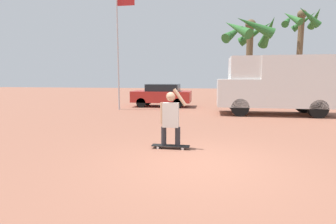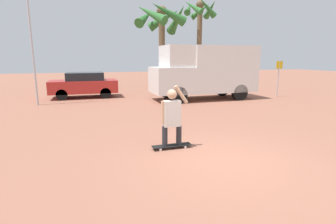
# 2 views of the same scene
# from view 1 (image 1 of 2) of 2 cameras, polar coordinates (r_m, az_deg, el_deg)

# --- Properties ---
(ground_plane) EXTENTS (80.00, 80.00, 0.00)m
(ground_plane) POSITION_cam_1_polar(r_m,az_deg,el_deg) (5.96, 7.13, -11.27)
(ground_plane) COLOR #935B47
(skateboard) EXTENTS (1.03, 0.24, 0.09)m
(skateboard) POSITION_cam_1_polar(r_m,az_deg,el_deg) (7.15, 0.59, -7.39)
(skateboard) COLOR black
(skateboard) RESTS_ON ground_plane
(person_skateboarder) EXTENTS (0.71, 0.24, 1.55)m
(person_skateboarder) POSITION_cam_1_polar(r_m,az_deg,el_deg) (6.98, 0.59, -0.81)
(person_skateboarder) COLOR #28282D
(person_skateboarder) RESTS_ON skateboard
(camper_van) EXTENTS (5.76, 2.24, 2.95)m
(camper_van) POSITION_cam_1_polar(r_m,az_deg,el_deg) (14.58, 22.72, 5.82)
(camper_van) COLOR black
(camper_van) RESTS_ON ground_plane
(parked_car_red) EXTENTS (3.80, 1.82, 1.47)m
(parked_car_red) POSITION_cam_1_polar(r_m,az_deg,el_deg) (17.24, -1.31, 3.78)
(parked_car_red) COLOR black
(parked_car_red) RESTS_ON ground_plane
(palm_tree_near_van) EXTENTS (3.19, 3.21, 7.55)m
(palm_tree_near_van) POSITION_cam_1_polar(r_m,az_deg,el_deg) (25.23, 26.97, 15.76)
(palm_tree_near_van) COLOR brown
(palm_tree_near_van) RESTS_ON ground_plane
(palm_tree_center_background) EXTENTS (4.20, 4.35, 6.49)m
(palm_tree_center_background) POSITION_cam_1_polar(r_m,az_deg,el_deg) (21.57, 17.38, 15.75)
(palm_tree_center_background) COLOR brown
(palm_tree_center_background) RESTS_ON ground_plane
(flagpole) EXTENTS (1.11, 0.12, 6.89)m
(flagpole) POSITION_cam_1_polar(r_m,az_deg,el_deg) (15.96, -10.54, 15.08)
(flagpole) COLOR #B7B7BC
(flagpole) RESTS_ON ground_plane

